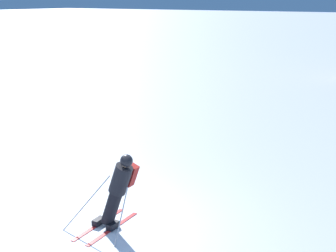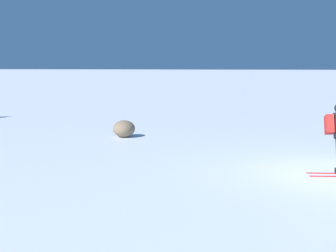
% 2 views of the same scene
% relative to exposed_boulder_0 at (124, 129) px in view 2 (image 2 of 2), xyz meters
% --- Properties ---
extents(exposed_boulder_0, '(0.90, 0.76, 0.58)m').
position_rel_exposed_boulder_0_xyz_m(exposed_boulder_0, '(0.00, 0.00, 0.00)').
color(exposed_boulder_0, '#7A664C').
rests_on(exposed_boulder_0, ground).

